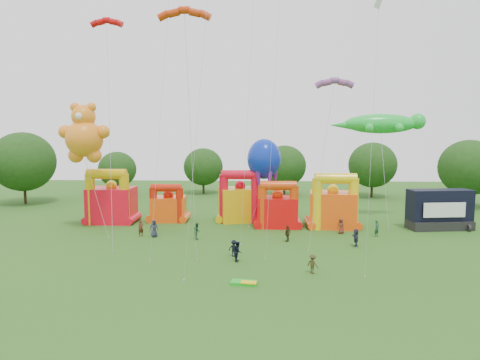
{
  "coord_description": "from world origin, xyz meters",
  "views": [
    {
      "loc": [
        2.83,
        -27.5,
        11.59
      ],
      "look_at": [
        0.85,
        18.0,
        6.77
      ],
      "focal_mm": 32.0,
      "sensor_mm": 36.0,
      "label": 1
    }
  ],
  "objects_px": {
    "gecko_kite": "(383,150)",
    "spectator_4": "(288,233)",
    "bouncy_castle_0": "(111,202)",
    "spectator_0": "(154,228)",
    "octopus_kite": "(262,172)",
    "bouncy_castle_2": "(240,202)",
    "teddy_bear_kite": "(91,167)",
    "stage_trailer": "(439,210)"
  },
  "relations": [
    {
      "from": "stage_trailer",
      "to": "spectator_0",
      "type": "distance_m",
      "value": 34.69
    },
    {
      "from": "gecko_kite",
      "to": "octopus_kite",
      "type": "xyz_separation_m",
      "value": [
        -15.95,
        -1.83,
        -2.91
      ]
    },
    {
      "from": "stage_trailer",
      "to": "spectator_4",
      "type": "relative_size",
      "value": 4.29
    },
    {
      "from": "gecko_kite",
      "to": "octopus_kite",
      "type": "relative_size",
      "value": 1.3
    },
    {
      "from": "octopus_kite",
      "to": "spectator_0",
      "type": "relative_size",
      "value": 5.67
    },
    {
      "from": "bouncy_castle_0",
      "to": "octopus_kite",
      "type": "bearing_deg",
      "value": 1.92
    },
    {
      "from": "bouncy_castle_0",
      "to": "bouncy_castle_2",
      "type": "bearing_deg",
      "value": 5.7
    },
    {
      "from": "teddy_bear_kite",
      "to": "spectator_4",
      "type": "distance_m",
      "value": 24.17
    },
    {
      "from": "stage_trailer",
      "to": "octopus_kite",
      "type": "distance_m",
      "value": 22.42
    },
    {
      "from": "stage_trailer",
      "to": "spectator_4",
      "type": "bearing_deg",
      "value": -159.33
    },
    {
      "from": "bouncy_castle_0",
      "to": "spectator_4",
      "type": "bearing_deg",
      "value": -22.19
    },
    {
      "from": "bouncy_castle_0",
      "to": "spectator_0",
      "type": "height_order",
      "value": "bouncy_castle_0"
    },
    {
      "from": "gecko_kite",
      "to": "stage_trailer",
      "type": "bearing_deg",
      "value": -37.48
    },
    {
      "from": "gecko_kite",
      "to": "spectator_4",
      "type": "distance_m",
      "value": 19.71
    },
    {
      "from": "spectator_4",
      "to": "bouncy_castle_2",
      "type": "bearing_deg",
      "value": -118.56
    },
    {
      "from": "stage_trailer",
      "to": "teddy_bear_kite",
      "type": "xyz_separation_m",
      "value": [
        -42.03,
        -3.79,
        5.46
      ]
    },
    {
      "from": "octopus_kite",
      "to": "bouncy_castle_0",
      "type": "bearing_deg",
      "value": -178.08
    },
    {
      "from": "bouncy_castle_0",
      "to": "bouncy_castle_2",
      "type": "xyz_separation_m",
      "value": [
        16.96,
        1.69,
        -0.08
      ]
    },
    {
      "from": "bouncy_castle_0",
      "to": "spectator_0",
      "type": "bearing_deg",
      "value": -45.54
    },
    {
      "from": "teddy_bear_kite",
      "to": "spectator_0",
      "type": "xyz_separation_m",
      "value": [
        7.85,
        -1.92,
        -6.86
      ]
    },
    {
      "from": "teddy_bear_kite",
      "to": "spectator_0",
      "type": "height_order",
      "value": "teddy_bear_kite"
    },
    {
      "from": "bouncy_castle_2",
      "to": "spectator_0",
      "type": "height_order",
      "value": "bouncy_castle_2"
    },
    {
      "from": "bouncy_castle_0",
      "to": "spectator_0",
      "type": "xyz_separation_m",
      "value": [
        7.58,
        -7.72,
        -1.75
      ]
    },
    {
      "from": "stage_trailer",
      "to": "octopus_kite",
      "type": "bearing_deg",
      "value": 173.0
    },
    {
      "from": "spectator_0",
      "to": "teddy_bear_kite",
      "type": "bearing_deg",
      "value": 155.98
    },
    {
      "from": "gecko_kite",
      "to": "teddy_bear_kite",
      "type": "bearing_deg",
      "value": -167.06
    },
    {
      "from": "bouncy_castle_0",
      "to": "bouncy_castle_2",
      "type": "height_order",
      "value": "bouncy_castle_0"
    },
    {
      "from": "bouncy_castle_0",
      "to": "spectator_0",
      "type": "distance_m",
      "value": 10.96
    },
    {
      "from": "bouncy_castle_0",
      "to": "spectator_4",
      "type": "distance_m",
      "value": 24.51
    },
    {
      "from": "teddy_bear_kite",
      "to": "spectator_0",
      "type": "relative_size",
      "value": 7.86
    },
    {
      "from": "bouncy_castle_0",
      "to": "teddy_bear_kite",
      "type": "bearing_deg",
      "value": -92.65
    },
    {
      "from": "gecko_kite",
      "to": "spectator_0",
      "type": "height_order",
      "value": "gecko_kite"
    },
    {
      "from": "octopus_kite",
      "to": "spectator_4",
      "type": "height_order",
      "value": "octopus_kite"
    },
    {
      "from": "teddy_bear_kite",
      "to": "gecko_kite",
      "type": "height_order",
      "value": "teddy_bear_kite"
    },
    {
      "from": "spectator_4",
      "to": "gecko_kite",
      "type": "bearing_deg",
      "value": 165.54
    },
    {
      "from": "teddy_bear_kite",
      "to": "spectator_4",
      "type": "bearing_deg",
      "value": -8.5
    },
    {
      "from": "bouncy_castle_2",
      "to": "spectator_4",
      "type": "height_order",
      "value": "bouncy_castle_2"
    },
    {
      "from": "bouncy_castle_0",
      "to": "gecko_kite",
      "type": "distance_m",
      "value": 36.62
    },
    {
      "from": "spectator_4",
      "to": "octopus_kite",
      "type": "bearing_deg",
      "value": -130.72
    },
    {
      "from": "teddy_bear_kite",
      "to": "octopus_kite",
      "type": "height_order",
      "value": "teddy_bear_kite"
    },
    {
      "from": "bouncy_castle_0",
      "to": "octopus_kite",
      "type": "distance_m",
      "value": 20.33
    },
    {
      "from": "stage_trailer",
      "to": "gecko_kite",
      "type": "height_order",
      "value": "gecko_kite"
    }
  ]
}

